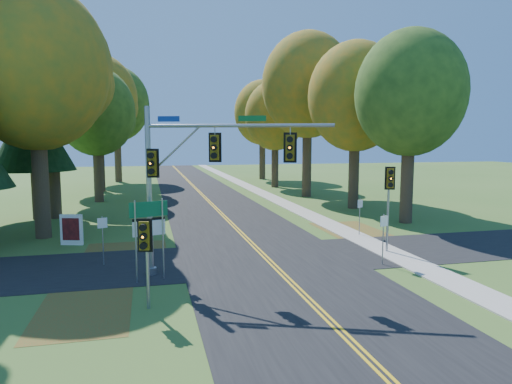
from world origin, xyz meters
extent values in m
plane|color=#396022|center=(0.00, 0.00, 0.00)|extent=(160.00, 160.00, 0.00)
cube|color=black|center=(0.00, 0.00, 0.01)|extent=(8.00, 160.00, 0.02)
cube|color=black|center=(0.00, 2.00, 0.01)|extent=(60.00, 6.00, 0.02)
cube|color=gold|center=(-0.10, 0.00, 0.03)|extent=(0.10, 160.00, 0.01)
cube|color=gold|center=(0.10, 0.00, 0.03)|extent=(0.10, 160.00, 0.01)
cube|color=#9E998E|center=(6.20, 0.00, 0.03)|extent=(1.60, 160.00, 0.06)
cube|color=brown|center=(-6.50, 4.00, 0.01)|extent=(4.00, 6.00, 0.00)
cube|color=brown|center=(6.80, 6.00, 0.01)|extent=(3.50, 8.00, 0.00)
cube|color=brown|center=(-7.50, -3.00, 0.01)|extent=(3.00, 5.00, 0.00)
cylinder|color=#38281C|center=(-11.20, 9.30, 3.38)|extent=(0.86, 0.86, 6.75)
ellipsoid|color=#B06F17|center=(-11.20, 9.30, 9.55)|extent=(8.00, 8.00, 9.20)
sphere|color=#B06F17|center=(-9.60, 10.50, 8.75)|extent=(4.80, 4.80, 4.80)
sphere|color=#B06F17|center=(-12.60, 8.50, 10.35)|extent=(4.40, 4.40, 4.40)
cylinder|color=#38281C|center=(11.50, 8.70, 3.04)|extent=(0.83, 0.83, 6.08)
ellipsoid|color=#4A7022|center=(11.50, 8.70, 8.60)|extent=(7.20, 7.20, 8.28)
sphere|color=#4A7022|center=(12.94, 9.78, 7.88)|extent=(4.32, 4.32, 4.32)
sphere|color=#4A7022|center=(10.24, 7.98, 9.32)|extent=(3.96, 3.96, 3.96)
cylinder|color=#38281C|center=(-11.80, 16.20, 3.71)|extent=(0.89, 0.89, 7.42)
ellipsoid|color=#B06F17|center=(-11.80, 16.20, 10.43)|extent=(8.60, 8.60, 9.89)
sphere|color=#B06F17|center=(-10.08, 17.49, 9.57)|extent=(5.16, 5.16, 5.16)
sphere|color=#B06F17|center=(-13.30, 15.34, 11.29)|extent=(4.73, 4.73, 4.73)
cylinder|color=#38281C|center=(10.90, 15.50, 3.15)|extent=(0.84, 0.84, 6.30)
ellipsoid|color=#B06F17|center=(10.90, 15.50, 8.96)|extent=(7.60, 7.60, 8.74)
sphere|color=#B06F17|center=(12.42, 16.64, 8.20)|extent=(4.56, 4.56, 4.56)
sphere|color=#B06F17|center=(9.57, 14.74, 9.72)|extent=(4.18, 4.18, 4.18)
cylinder|color=#38281C|center=(-9.60, 24.40, 2.81)|extent=(0.81, 0.81, 5.62)
ellipsoid|color=#4A7022|center=(-9.60, 24.40, 8.00)|extent=(6.80, 6.80, 7.82)
sphere|color=#4A7022|center=(-8.24, 25.42, 7.33)|extent=(4.08, 4.08, 4.08)
sphere|color=#4A7022|center=(-10.79, 23.72, 8.69)|extent=(3.74, 3.74, 3.74)
cylinder|color=#38281C|center=(9.80, 23.60, 3.83)|extent=(0.90, 0.90, 7.65)
ellipsoid|color=#B06F17|center=(9.80, 23.60, 10.73)|extent=(8.80, 8.80, 10.12)
sphere|color=#B06F17|center=(11.56, 24.92, 9.85)|extent=(5.28, 5.28, 5.28)
sphere|color=#B06F17|center=(8.26, 22.72, 11.61)|extent=(4.84, 4.84, 4.84)
cylinder|color=#38281C|center=(-10.20, 33.10, 3.49)|extent=(0.87, 0.87, 6.98)
ellipsoid|color=#B06F17|center=(-10.20, 33.10, 9.85)|extent=(8.20, 8.20, 9.43)
sphere|color=#B06F17|center=(-8.56, 34.33, 9.03)|extent=(4.92, 4.92, 4.92)
sphere|color=#B06F17|center=(-11.63, 32.28, 10.67)|extent=(4.51, 4.51, 4.51)
cylinder|color=#38281C|center=(9.20, 32.80, 2.93)|extent=(0.82, 0.82, 5.85)
ellipsoid|color=#B06F17|center=(9.20, 32.80, 8.30)|extent=(7.00, 7.00, 8.05)
sphere|color=#B06F17|center=(10.60, 33.85, 7.60)|extent=(4.20, 4.20, 4.20)
sphere|color=#B06F17|center=(7.97, 32.10, 9.00)|extent=(3.85, 3.85, 3.85)
cylinder|color=#38281C|center=(-9.00, 44.00, 3.60)|extent=(0.88, 0.88, 7.20)
ellipsoid|color=#4A7022|center=(-9.00, 44.00, 10.14)|extent=(8.40, 8.40, 9.66)
sphere|color=#4A7022|center=(-7.32, 45.26, 9.30)|extent=(5.04, 5.04, 5.04)
sphere|color=#4A7022|center=(-10.47, 43.16, 10.98)|extent=(4.62, 4.62, 4.62)
cylinder|color=#38281C|center=(10.40, 43.50, 3.26)|extent=(0.85, 0.85, 6.53)
ellipsoid|color=#B06F17|center=(10.40, 43.50, 9.26)|extent=(7.80, 7.80, 8.97)
sphere|color=#B06F17|center=(11.96, 44.67, 8.47)|extent=(4.68, 4.68, 4.68)
sphere|color=#B06F17|center=(9.04, 42.72, 10.04)|extent=(4.29, 4.29, 4.29)
cylinder|color=#38281C|center=(-13.00, 16.00, 1.71)|extent=(0.50, 0.50, 3.42)
cone|color=black|center=(-13.00, 16.00, 6.15)|extent=(5.60, 5.60, 5.45)
cone|color=black|center=(-13.00, 16.00, 10.04)|extent=(4.57, 4.57, 5.45)
cone|color=black|center=(-13.00, 16.00, 13.94)|extent=(3.55, 3.55, 5.45)
cylinder|color=gray|center=(-5.30, 0.54, 3.45)|extent=(0.22, 0.22, 6.91)
cylinder|color=gray|center=(-5.30, 0.54, 0.15)|extent=(0.43, 0.43, 0.30)
cylinder|color=gray|center=(-1.86, -0.80, 6.12)|extent=(6.95, 2.81, 0.14)
cylinder|color=gray|center=(-4.29, 0.15, 5.13)|extent=(2.11, 0.89, 2.04)
cylinder|color=gray|center=(-2.73, -0.46, 5.94)|extent=(0.04, 0.04, 0.36)
cube|color=#72590C|center=(-2.73, -0.46, 5.27)|extent=(0.42, 0.40, 0.99)
cube|color=black|center=(-2.73, -0.46, 5.27)|extent=(0.49, 0.21, 1.16)
sphere|color=orange|center=(-2.81, -0.67, 5.27)|extent=(0.18, 0.18, 0.18)
cylinder|color=black|center=(-2.81, -0.67, 5.58)|extent=(0.28, 0.23, 0.24)
cylinder|color=black|center=(-2.81, -0.67, 5.27)|extent=(0.28, 0.23, 0.24)
cylinder|color=black|center=(-2.81, -0.67, 4.95)|extent=(0.28, 0.23, 0.24)
cylinder|color=gray|center=(0.03, -1.53, 5.94)|extent=(0.04, 0.04, 0.36)
cube|color=#72590C|center=(0.03, -1.53, 5.27)|extent=(0.42, 0.40, 0.99)
cube|color=black|center=(0.03, -1.53, 5.27)|extent=(0.49, 0.21, 1.16)
sphere|color=orange|center=(-0.05, -1.75, 5.27)|extent=(0.18, 0.18, 0.18)
cylinder|color=black|center=(-0.05, -1.75, 5.58)|extent=(0.28, 0.23, 0.24)
cylinder|color=black|center=(-0.05, -1.75, 5.27)|extent=(0.28, 0.23, 0.24)
cylinder|color=black|center=(-0.05, -1.75, 4.95)|extent=(0.28, 0.23, 0.24)
cube|color=#72590C|center=(-5.13, 0.31, 4.64)|extent=(0.42, 0.40, 0.99)
cube|color=black|center=(-5.13, 0.31, 4.64)|extent=(0.49, 0.21, 1.16)
sphere|color=orange|center=(-5.21, 0.10, 4.64)|extent=(0.18, 0.18, 0.18)
cylinder|color=black|center=(-5.21, 0.10, 4.95)|extent=(0.28, 0.23, 0.24)
cylinder|color=black|center=(-5.21, 0.10, 4.64)|extent=(0.28, 0.23, 0.24)
cylinder|color=black|center=(-5.21, 0.10, 4.32)|extent=(0.28, 0.23, 0.24)
cube|color=navy|center=(-4.48, 0.22, 6.39)|extent=(0.84, 0.36, 0.22)
cube|color=#0C5926|center=(-1.35, -1.00, 6.39)|extent=(1.03, 0.43, 0.22)
cylinder|color=gray|center=(6.14, 1.68, 2.09)|extent=(0.11, 0.11, 4.19)
cube|color=#72590C|center=(6.07, 1.48, 3.71)|extent=(0.40, 0.38, 0.95)
cube|color=black|center=(6.07, 1.48, 3.71)|extent=(0.48, 0.19, 1.12)
sphere|color=orange|center=(6.00, 1.27, 3.71)|extent=(0.17, 0.17, 0.17)
cylinder|color=black|center=(6.00, 1.27, 4.02)|extent=(0.27, 0.22, 0.23)
cylinder|color=black|center=(6.00, 1.27, 3.71)|extent=(0.27, 0.22, 0.23)
cylinder|color=black|center=(6.00, 1.27, 3.41)|extent=(0.27, 0.22, 0.23)
cylinder|color=#989AA0|center=(-5.44, -3.34, 1.49)|extent=(0.11, 0.11, 2.98)
cube|color=#72590C|center=(-5.49, -3.54, 2.52)|extent=(0.38, 0.35, 0.93)
cube|color=black|center=(-5.49, -3.54, 2.52)|extent=(0.48, 0.15, 1.10)
sphere|color=orange|center=(-5.54, -3.75, 2.52)|extent=(0.17, 0.17, 0.17)
cylinder|color=black|center=(-5.54, -3.75, 2.81)|extent=(0.25, 0.20, 0.22)
cylinder|color=black|center=(-5.54, -3.75, 2.52)|extent=(0.25, 0.20, 0.22)
cylinder|color=black|center=(-5.54, -3.75, 2.22)|extent=(0.25, 0.20, 0.22)
cylinder|color=gray|center=(-5.86, -0.48, 1.63)|extent=(0.07, 0.07, 3.26)
cylinder|color=gray|center=(-4.82, -0.17, 1.63)|extent=(0.07, 0.07, 3.26)
cube|color=#0D5F34|center=(-5.35, -0.29, 2.88)|extent=(1.47, 0.47, 0.60)
cube|color=silver|center=(-5.35, -0.29, 2.88)|extent=(1.25, 0.37, 0.09)
cube|color=silver|center=(-5.71, -0.40, 2.12)|extent=(0.53, 0.19, 0.60)
cube|color=black|center=(-5.71, -0.40, 2.47)|extent=(0.52, 0.16, 0.11)
cube|color=silver|center=(-4.98, -0.19, 2.12)|extent=(0.53, 0.19, 0.60)
cube|color=black|center=(-4.98, -0.19, 2.47)|extent=(0.52, 0.16, 0.11)
cube|color=white|center=(-9.34, 7.00, 0.82)|extent=(1.18, 0.50, 1.64)
cube|color=maroon|center=(-9.37, 6.91, 0.87)|extent=(0.88, 0.28, 1.18)
cube|color=white|center=(-9.78, 7.13, 0.14)|extent=(0.09, 0.09, 0.27)
cube|color=white|center=(-8.90, 6.87, 0.14)|extent=(0.09, 0.09, 0.27)
cylinder|color=gray|center=(6.58, 5.61, 1.08)|extent=(0.05, 0.05, 2.17)
cube|color=silver|center=(6.59, 5.59, 1.87)|extent=(0.39, 0.19, 0.44)
cylinder|color=gray|center=(4.79, -0.34, 1.15)|extent=(0.05, 0.05, 2.29)
cube|color=white|center=(4.79, -0.36, 1.98)|extent=(0.42, 0.17, 0.47)
cylinder|color=gray|center=(-7.36, 2.51, 1.11)|extent=(0.05, 0.05, 2.21)
cube|color=white|center=(-7.35, 2.49, 1.91)|extent=(0.41, 0.17, 0.45)
camera|label=1|loc=(-5.37, -18.38, 5.59)|focal=32.00mm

